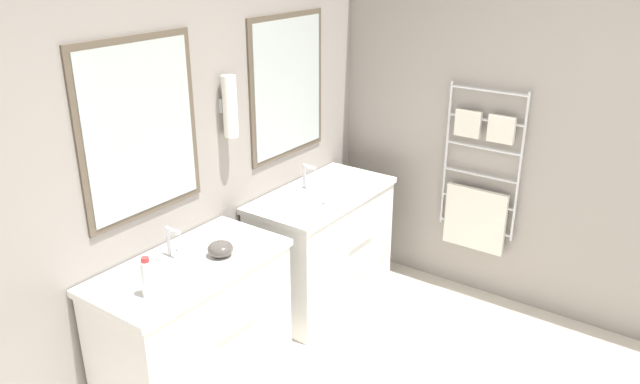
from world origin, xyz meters
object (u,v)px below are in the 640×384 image
toiletry_bottle (147,278)px  amenity_bowl (220,249)px  vanity_right (326,247)px  vanity_left (199,330)px

toiletry_bottle → amenity_bowl: size_ratio=1.49×
vanity_right → toiletry_bottle: size_ratio=5.14×
vanity_right → amenity_bowl: 1.14m
vanity_left → toiletry_bottle: size_ratio=5.14×
vanity_left → vanity_right: bearing=0.0°
vanity_left → vanity_right: (1.21, 0.00, 0.00)m
vanity_left → amenity_bowl: (0.16, -0.05, 0.44)m
vanity_left → vanity_right: same height
amenity_bowl → toiletry_bottle: bearing=-179.0°
vanity_left → toiletry_bottle: toiletry_bottle is taller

